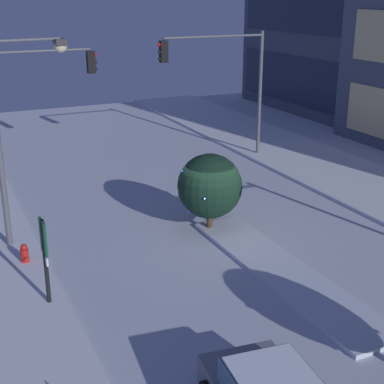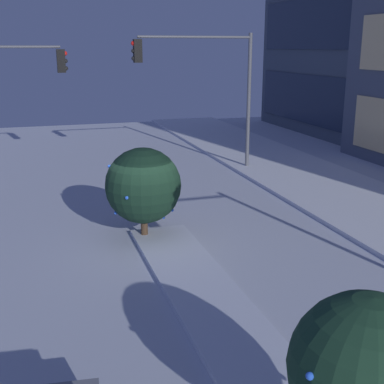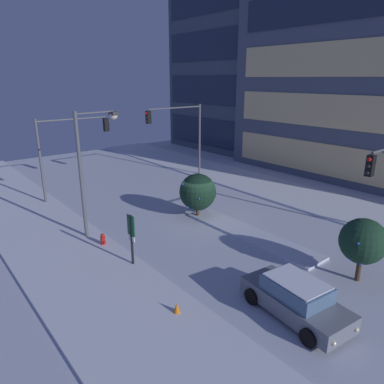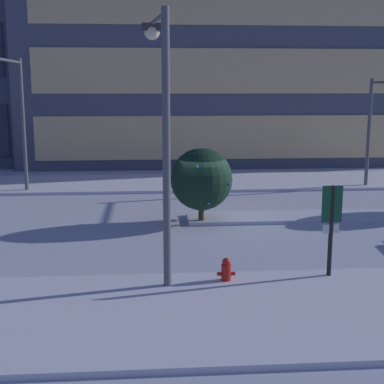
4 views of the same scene
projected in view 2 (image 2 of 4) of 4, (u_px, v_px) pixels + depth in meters
name	position (u px, v px, depth m)	size (l,w,h in m)	color
ground	(150.00, 242.00, 15.96)	(52.00, 52.00, 0.00)	silver
median_strip	(200.00, 289.00, 12.76)	(9.00, 1.80, 0.14)	silver
traffic_light_corner_far_left	(205.00, 75.00, 23.74)	(0.32, 5.74, 6.47)	#565960
decorated_tree_median	(143.00, 186.00, 15.84)	(2.35, 2.39, 2.91)	#473323
decorated_tree_left_of_median	(366.00, 370.00, 6.50)	(2.01, 2.01, 2.93)	#473323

